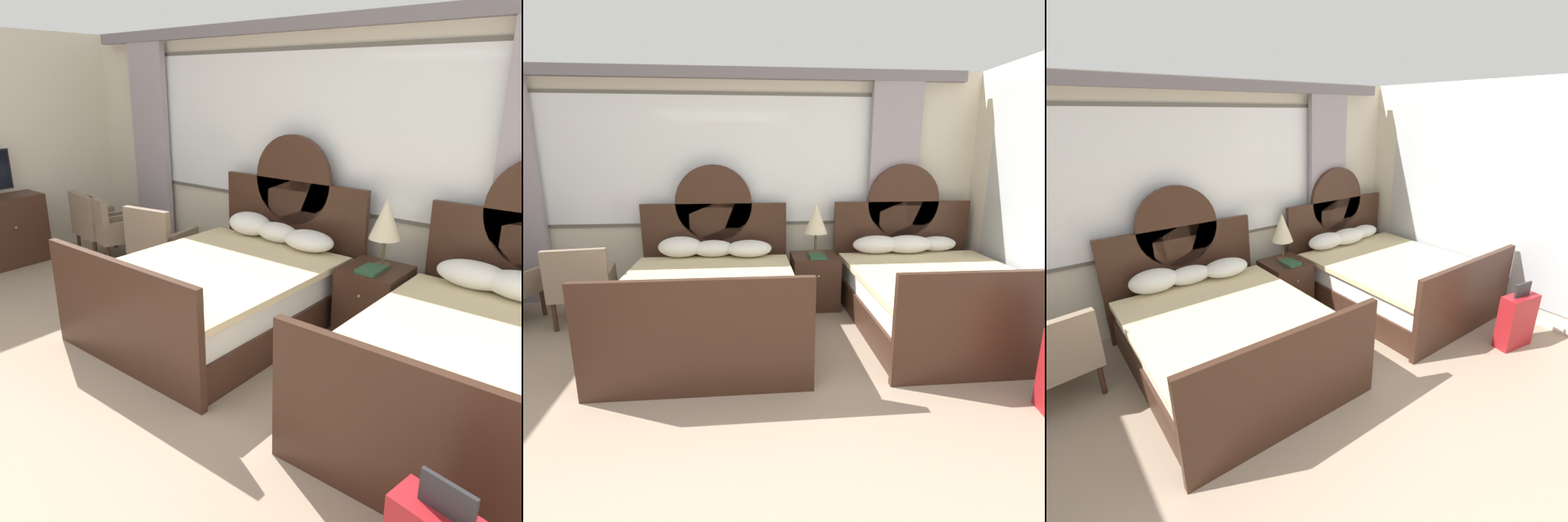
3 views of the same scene
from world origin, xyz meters
The scene contains 9 objects.
wall_back_window centered at (0.00, 4.04, 1.43)m, with size 6.59×0.22×2.70m.
bed_near_window centered at (0.04, 2.85, 0.35)m, with size 1.71×2.22×1.63m.
bed_near_mirror centered at (2.35, 2.85, 0.35)m, with size 1.71×2.22×1.63m.
nightstand_between_beds centered at (1.19, 3.49, 0.30)m, with size 0.52×0.55×0.61m.
table_lamp_on_nightstand centered at (1.21, 3.57, 1.02)m, with size 0.27×0.27×0.59m.
book_on_nightstand centered at (1.20, 3.39, 0.62)m, with size 0.18×0.26×0.03m.
armchair_by_window_left centered at (-1.31, 3.21, 0.44)m, with size 0.68×0.68×0.84m.
armchair_by_window_centre centered at (-2.17, 3.21, 0.44)m, with size 0.73×0.73×0.84m.
armchair_by_window_right centered at (-2.48, 3.21, 0.44)m, with size 0.68×0.68×0.84m.
Camera 1 is at (3.04, -0.33, 2.11)m, focal length 35.48 mm.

